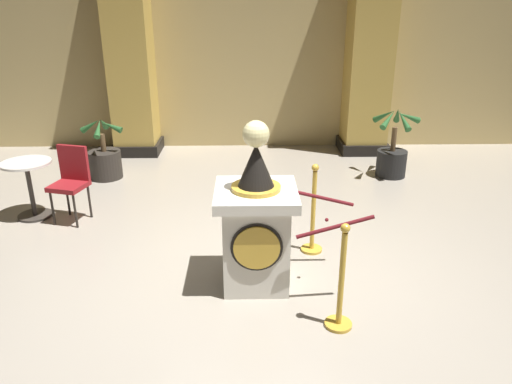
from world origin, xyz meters
TOP-DOWN VIEW (x-y plane):
  - ground_plane at (0.00, 0.00)m, footprint 11.42×11.42m
  - back_wall at (0.00, 4.85)m, footprint 11.42×0.16m
  - pedestal_clock at (0.01, -0.15)m, footprint 0.78×0.78m
  - stanchion_near at (0.71, -0.87)m, footprint 0.24×0.24m
  - stanchion_far at (0.65, 0.50)m, footprint 0.24×0.24m
  - velvet_rope at (0.68, -0.19)m, footprint 0.72×0.75m
  - column_left at (-2.10, 4.41)m, footprint 0.87×0.87m
  - column_right at (2.10, 4.41)m, footprint 0.89×0.89m
  - potted_palm_left at (-2.32, 2.98)m, footprint 0.69×0.67m
  - potted_palm_right at (2.24, 2.98)m, footprint 0.74×0.77m
  - cafe_table at (-2.86, 1.49)m, footprint 0.62×0.62m
  - cafe_chair_red at (-2.29, 1.42)m, footprint 0.49×0.49m

SIDE VIEW (x-z plane):
  - ground_plane at x=0.00m, z-range 0.00..0.00m
  - potted_palm_left at x=-2.32m, z-range -0.20..0.79m
  - stanchion_near at x=0.71m, z-range -0.15..0.83m
  - potted_palm_right at x=2.24m, z-range -0.22..0.92m
  - stanchion_far at x=0.65m, z-range -0.16..0.88m
  - cafe_table at x=-2.86m, z-range 0.11..0.86m
  - cafe_chair_red at x=-2.29m, z-range 0.09..1.05m
  - pedestal_clock at x=0.01m, z-range -0.19..1.46m
  - velvet_rope at x=0.68m, z-range 0.68..0.90m
  - column_left at x=-2.10m, z-range -0.01..3.97m
  - column_right at x=2.10m, z-range -0.01..3.97m
  - back_wall at x=0.00m, z-range 0.00..4.15m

